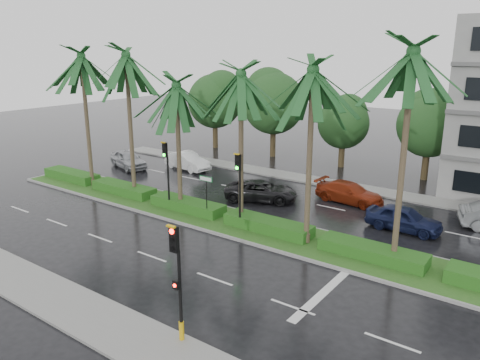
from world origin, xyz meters
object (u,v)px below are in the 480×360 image
Objects in this scene: car_white at (188,161)px; car_silver at (128,159)px; car_red at (349,193)px; car_blue at (404,218)px; signal_median_left at (167,166)px; street_sign at (206,187)px; signal_near at (178,279)px; car_darkgrey at (261,191)px.

car_silver is at bearing 128.30° from car_white.
car_blue is (4.50, -2.92, 0.04)m from car_red.
signal_median_left is at bearing -136.03° from car_white.
street_sign is 11.42m from car_blue.
car_silver is (-20.68, 15.78, -1.74)m from signal_near.
car_silver is at bearing 142.65° from signal_near.
signal_near is 1.00× the size of signal_median_left.
car_blue is (3.00, 15.20, -1.79)m from signal_near.
car_silver is 14.20m from car_darkgrey.
car_blue is at bearing 28.05° from street_sign.
car_blue is (23.68, -0.58, -0.05)m from car_silver.
car_white is at bearing 125.47° from signal_median_left.
car_red is at bearing 94.73° from signal_near.
car_blue is at bearing -118.47° from car_red.
street_sign is 12.58m from car_white.
car_darkgrey is 1.17× the size of car_blue.
car_silver is 5.19m from car_white.
car_red is at bearing -82.30° from car_darkgrey.
signal_median_left is at bearing 122.30° from car_darkgrey.
car_darkgrey is at bearing 56.60° from signal_median_left.
car_blue is (10.00, 5.33, -1.41)m from street_sign.
car_darkgrey is at bearing 126.52° from car_red.
car_silver reaches higher than car_blue.
car_silver is (-10.68, 6.10, -2.24)m from signal_median_left.
car_red is at bearing 57.77° from car_blue.
signal_median_left is at bearing -176.53° from street_sign.
signal_near is 12.11m from street_sign.
street_sign is at bearing 3.47° from signal_median_left.
street_sign is (-7.00, 9.87, -0.38)m from signal_near.
signal_near is at bearing -44.09° from signal_median_left.
car_darkgrey is at bearing -75.97° from car_silver.
signal_median_left is 3.13m from street_sign.
car_blue is at bearing -113.08° from car_darkgrey.
car_darkgrey is 9.50m from car_blue.
car_white is (-6.18, 8.67, -2.26)m from signal_median_left.
street_sign is at bearing 150.83° from car_red.
car_darkgrey is 5.90m from car_red.
car_white is at bearing -42.98° from car_silver.
signal_near is at bearing 179.13° from car_darkgrey.
car_red is (-1.50, 18.12, -1.83)m from signal_near.
car_darkgrey reaches higher than car_red.
signal_median_left is 0.90× the size of car_darkgrey.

